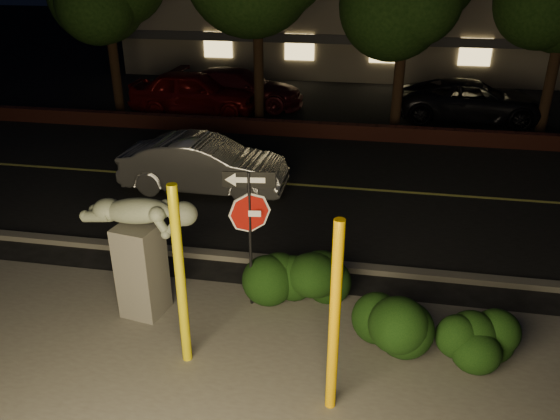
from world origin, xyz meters
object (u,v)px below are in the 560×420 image
object	(u,v)px
silver_sedan	(204,165)
parked_car_red	(194,92)
parked_car_darkred	(238,89)
yellow_pole_right	(334,321)
yellow_pole_left	(180,279)
signpost	(250,213)
parked_car_dark	(472,101)
sculpture	(140,242)

from	to	relation	value
silver_sedan	parked_car_red	size ratio (longest dim) A/B	0.88
parked_car_red	parked_car_darkred	world-z (taller)	parked_car_red
yellow_pole_right	yellow_pole_left	bearing A→B (deg)	166.03
yellow_pole_right	signpost	bearing A→B (deg)	126.60
signpost	parked_car_darkred	size ratio (longest dim) A/B	0.48
parked_car_dark	silver_sedan	bearing A→B (deg)	136.84
yellow_pole_left	silver_sedan	size ratio (longest dim) A/B	0.69
parked_car_darkred	silver_sedan	bearing A→B (deg)	-172.22
yellow_pole_right	parked_car_dark	size ratio (longest dim) A/B	0.54
yellow_pole_left	yellow_pole_right	world-z (taller)	yellow_pole_left
parked_car_dark	sculpture	bearing A→B (deg)	152.87
yellow_pole_left	parked_car_dark	bearing A→B (deg)	67.50
yellow_pole_right	sculpture	bearing A→B (deg)	154.19
yellow_pole_right	parked_car_dark	xyz separation A→B (m)	(3.74, 15.03, -0.70)
sculpture	parked_car_red	distance (m)	12.97
sculpture	parked_car_darkred	xyz separation A→B (m)	(-1.87, 13.74, -0.63)
yellow_pole_right	silver_sedan	xyz separation A→B (m)	(-3.96, 6.98, -0.74)
sculpture	silver_sedan	xyz separation A→B (m)	(-0.65, 5.38, -0.68)
yellow_pole_right	signpost	size ratio (longest dim) A/B	1.14
signpost	silver_sedan	size ratio (longest dim) A/B	0.59
parked_car_red	yellow_pole_right	bearing A→B (deg)	-157.20
sculpture	yellow_pole_left	bearing A→B (deg)	-34.69
yellow_pole_left	parked_car_dark	size ratio (longest dim) A/B	0.55
yellow_pole_right	silver_sedan	size ratio (longest dim) A/B	0.68
signpost	parked_car_red	world-z (taller)	signpost
yellow_pole_left	signpost	world-z (taller)	yellow_pole_left
yellow_pole_right	silver_sedan	world-z (taller)	yellow_pole_right
signpost	yellow_pole_left	bearing A→B (deg)	-119.68
sculpture	parked_car_dark	size ratio (longest dim) A/B	0.42
parked_car_red	silver_sedan	bearing A→B (deg)	-161.95
yellow_pole_left	silver_sedan	world-z (taller)	yellow_pole_left
parked_car_dark	yellow_pole_right	bearing A→B (deg)	166.63
yellow_pole_left	yellow_pole_right	size ratio (longest dim) A/B	1.02
yellow_pole_left	yellow_pole_right	xyz separation A→B (m)	(2.25, -0.56, -0.02)
yellow_pole_left	parked_car_darkred	bearing A→B (deg)	101.24
parked_car_dark	signpost	bearing A→B (deg)	158.05
parked_car_dark	parked_car_red	bearing A→B (deg)	95.55
yellow_pole_right	signpost	xyz separation A→B (m)	(-1.60, 2.16, 0.35)
sculpture	silver_sedan	distance (m)	5.46
yellow_pole_right	parked_car_red	xyz separation A→B (m)	(-6.61, 14.13, -0.61)
parked_car_dark	parked_car_darkred	bearing A→B (deg)	88.58
sculpture	silver_sedan	world-z (taller)	sculpture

